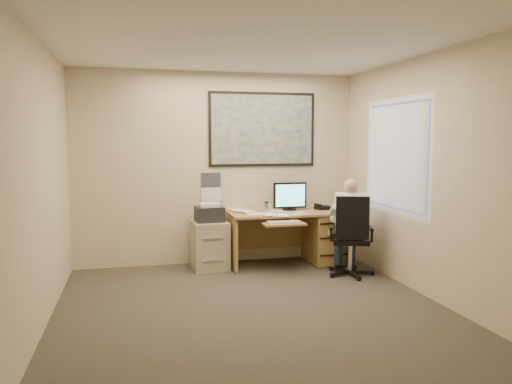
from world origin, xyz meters
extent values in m
cube|color=#38332B|center=(0.00, 0.00, 0.00)|extent=(4.00, 4.50, 0.00)
cube|color=white|center=(0.00, 0.00, 2.70)|extent=(4.00, 4.50, 0.00)
cube|color=beige|center=(0.00, 2.25, 1.35)|extent=(4.00, 0.00, 2.70)
cube|color=beige|center=(0.00, -2.25, 1.35)|extent=(4.00, 0.00, 2.70)
cube|color=beige|center=(-2.00, 0.00, 1.35)|extent=(0.00, 4.50, 2.70)
cube|color=beige|center=(2.00, 0.00, 1.35)|extent=(0.00, 4.50, 2.70)
cube|color=#AE774A|center=(0.90, 1.88, 0.73)|extent=(1.60, 0.75, 0.03)
cube|color=#A38242|center=(1.48, 1.88, 0.36)|extent=(0.45, 0.70, 0.70)
cube|color=#A38242|center=(0.12, 1.88, 0.36)|extent=(0.04, 0.70, 0.70)
cube|color=#A38242|center=(0.90, 2.22, 0.45)|extent=(1.55, 0.03, 0.55)
cylinder|color=black|center=(1.00, 2.02, 0.76)|extent=(0.19, 0.19, 0.02)
cube|color=black|center=(1.00, 2.00, 0.97)|extent=(0.48, 0.04, 0.37)
cube|color=#5DF3FE|center=(1.00, 1.98, 0.97)|extent=(0.43, 0.01, 0.31)
cube|color=#AE774A|center=(0.73, 1.43, 0.66)|extent=(0.55, 0.30, 0.02)
cube|color=beige|center=(0.73, 1.43, 0.68)|extent=(0.43, 0.14, 0.02)
cube|color=black|center=(1.48, 1.97, 0.77)|extent=(0.22, 0.21, 0.05)
cylinder|color=silver|center=(0.59, 1.78, 0.83)|extent=(0.07, 0.07, 0.15)
cylinder|color=white|center=(0.64, 1.89, 0.80)|extent=(0.08, 0.08, 0.10)
cube|color=white|center=(0.45, 1.88, 0.76)|extent=(0.60, 0.56, 0.02)
cube|color=#1E4C93|center=(0.65, 2.23, 1.90)|extent=(1.56, 0.03, 1.06)
cube|color=white|center=(-0.10, 2.24, 1.08)|extent=(0.28, 0.01, 0.42)
cube|color=#A6A086|center=(-0.17, 1.92, 0.32)|extent=(0.49, 0.58, 0.65)
cube|color=black|center=(-0.17, 1.92, 0.75)|extent=(0.39, 0.34, 0.20)
cube|color=white|center=(-0.17, 1.90, 0.88)|extent=(0.27, 0.22, 0.05)
cylinder|color=silver|center=(1.55, 1.15, 0.25)|extent=(0.06, 0.06, 0.39)
cube|color=black|center=(1.55, 1.15, 0.46)|extent=(0.58, 0.58, 0.07)
cube|color=black|center=(1.63, 0.93, 0.78)|extent=(0.41, 0.19, 0.54)
camera|label=1|loc=(-1.16, -4.74, 1.75)|focal=35.00mm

